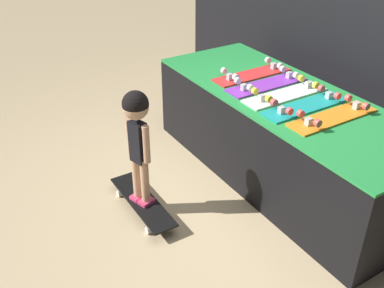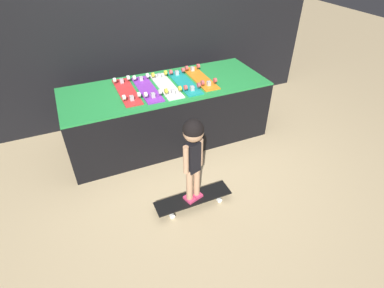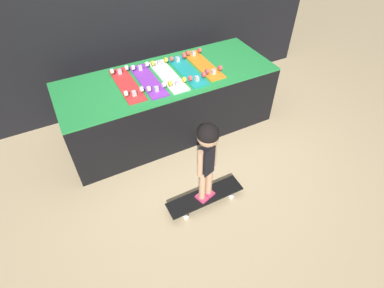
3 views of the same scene
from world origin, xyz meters
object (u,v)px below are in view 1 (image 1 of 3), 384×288
at_px(skateboard_orange_on_rack, 333,116).
at_px(skateboard_on_floor, 142,202).
at_px(skateboard_red_on_rack, 252,74).
at_px(skateboard_white_on_rack, 285,94).
at_px(skateboard_purple_on_rack, 267,84).
at_px(child, 137,128).
at_px(skateboard_teal_on_rack, 305,105).

relative_size(skateboard_orange_on_rack, skateboard_on_floor, 0.93).
distance_m(skateboard_red_on_rack, skateboard_white_on_rack, 0.46).
distance_m(skateboard_purple_on_rack, child, 1.18).
relative_size(skateboard_purple_on_rack, skateboard_white_on_rack, 1.00).
relative_size(skateboard_purple_on_rack, skateboard_orange_on_rack, 1.00).
bearing_deg(child, skateboard_white_on_rack, 64.93).
xyz_separation_m(skateboard_red_on_rack, skateboard_orange_on_rack, (0.91, -0.00, 0.00)).
height_order(skateboard_on_floor, child, child).
relative_size(skateboard_red_on_rack, skateboard_purple_on_rack, 1.00).
height_order(skateboard_white_on_rack, skateboard_on_floor, skateboard_white_on_rack).
bearing_deg(skateboard_red_on_rack, skateboard_on_floor, -76.92).
distance_m(skateboard_white_on_rack, child, 1.19).
relative_size(skateboard_red_on_rack, child, 0.79).
height_order(skateboard_purple_on_rack, child, child).
bearing_deg(skateboard_on_floor, skateboard_red_on_rack, 103.08).
height_order(skateboard_white_on_rack, skateboard_orange_on_rack, same).
distance_m(skateboard_orange_on_rack, skateboard_on_floor, 1.52).
relative_size(skateboard_teal_on_rack, child, 0.79).
xyz_separation_m(skateboard_red_on_rack, child, (0.28, -1.21, -0.04)).
distance_m(skateboard_purple_on_rack, skateboard_on_floor, 1.36).
bearing_deg(skateboard_orange_on_rack, skateboard_teal_on_rack, -170.00).
xyz_separation_m(skateboard_orange_on_rack, skateboard_on_floor, (-0.63, -1.21, -0.68)).
distance_m(skateboard_teal_on_rack, child, 1.23).
bearing_deg(skateboard_on_floor, skateboard_white_on_rack, 81.63).
bearing_deg(skateboard_white_on_rack, skateboard_purple_on_rack, 177.95).
height_order(skateboard_red_on_rack, skateboard_on_floor, skateboard_red_on_rack).
bearing_deg(skateboard_white_on_rack, skateboard_red_on_rack, 175.41).
height_order(skateboard_red_on_rack, skateboard_teal_on_rack, same).
bearing_deg(skateboard_purple_on_rack, child, -87.37).
bearing_deg(skateboard_orange_on_rack, skateboard_red_on_rack, 179.75).
bearing_deg(skateboard_on_floor, skateboard_purple_on_rack, 92.63).
relative_size(skateboard_purple_on_rack, skateboard_teal_on_rack, 1.00).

